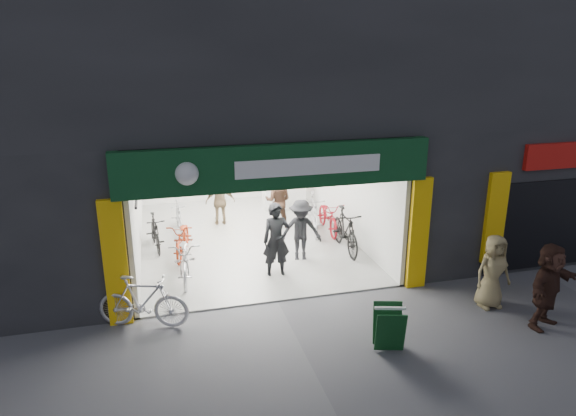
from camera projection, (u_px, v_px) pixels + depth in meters
name	position (u px, v px, depth m)	size (l,w,h in m)	color
ground	(278.00, 302.00, 11.17)	(60.00, 60.00, 0.00)	#56565B
building	(266.00, 83.00, 14.69)	(17.00, 10.27, 8.00)	#232326
bike_left_front	(185.00, 258.00, 12.15)	(0.70, 2.01, 1.05)	#AAABAF
bike_left_midfront	(155.00, 233.00, 13.92)	(0.46, 1.63, 0.98)	black
bike_left_midback	(183.00, 238.00, 13.51)	(0.65, 1.86, 0.98)	#96280D
bike_left_back	(179.00, 217.00, 15.28)	(0.44, 1.56, 0.93)	#A6A6AA
bike_right_front	(345.00, 230.00, 13.76)	(0.56, 2.00, 1.20)	black
bike_right_mid	(328.00, 216.00, 15.24)	(0.66, 1.89, 0.99)	maroon
bike_right_back	(313.00, 214.00, 15.17)	(0.55, 1.96, 1.18)	#ABABB0
parked_bike	(143.00, 302.00, 10.04)	(0.51, 1.82, 1.09)	silver
customer_a	(276.00, 240.00, 12.18)	(0.67, 0.44, 1.83)	black
customer_b	(278.00, 201.00, 15.56)	(0.81, 0.63, 1.68)	#352218
customer_c	(301.00, 231.00, 13.10)	(1.06, 0.61, 1.64)	black
customer_d	(220.00, 202.00, 15.73)	(0.90, 0.38, 1.54)	#826A4B
pedestrian_near	(493.00, 271.00, 10.77)	(0.79, 0.51, 1.61)	#918054
pedestrian_far	(548.00, 286.00, 9.97)	(1.62, 0.52, 1.75)	#361F18
sandwich_board	(389.00, 327.00, 9.32)	(0.66, 0.67, 0.82)	#0D3616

